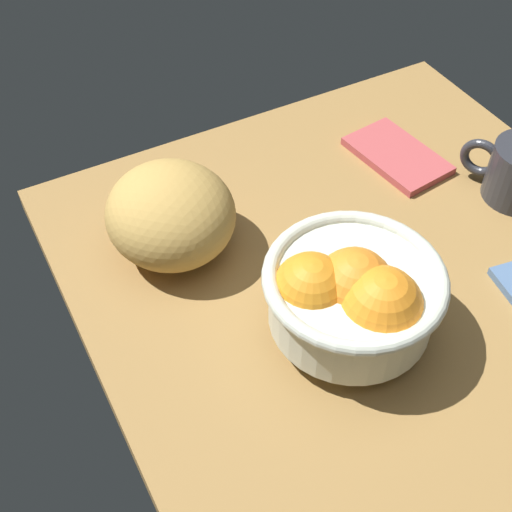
# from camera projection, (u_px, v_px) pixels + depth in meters

# --- Properties ---
(ground_plane) EXTENTS (0.66, 0.67, 0.03)m
(ground_plane) POSITION_uv_depth(u_px,v_px,m) (369.00, 275.00, 0.82)
(ground_plane) COLOR olive
(fruit_bowl) EXTENTS (0.19, 0.19, 0.12)m
(fruit_bowl) POSITION_uv_depth(u_px,v_px,m) (352.00, 295.00, 0.69)
(fruit_bowl) COLOR silver
(fruit_bowl) RESTS_ON ground
(bread_loaf) EXTENTS (0.17, 0.16, 0.11)m
(bread_loaf) POSITION_uv_depth(u_px,v_px,m) (171.00, 214.00, 0.79)
(bread_loaf) COLOR tan
(bread_loaf) RESTS_ON ground
(napkin_spare) EXTENTS (0.15, 0.10, 0.01)m
(napkin_spare) POSITION_uv_depth(u_px,v_px,m) (397.00, 156.00, 0.94)
(napkin_spare) COLOR #B3484A
(napkin_spare) RESTS_ON ground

